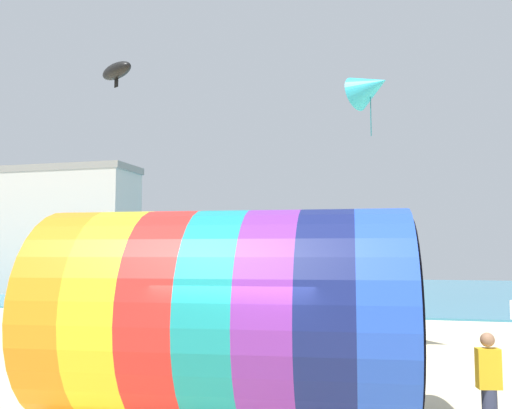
# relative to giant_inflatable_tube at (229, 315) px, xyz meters

# --- Properties ---
(sea) EXTENTS (120.00, 40.00, 0.10)m
(sea) POSITION_rel_giant_inflatable_tube_xyz_m (0.57, 37.36, -1.83)
(sea) COLOR teal
(sea) RESTS_ON ground
(giant_inflatable_tube) EXTENTS (6.69, 4.33, 3.76)m
(giant_inflatable_tube) POSITION_rel_giant_inflatable_tube_xyz_m (0.00, 0.00, 0.00)
(giant_inflatable_tube) COLOR orange
(giant_inflatable_tube) RESTS_ON ground
(kite_handler) EXTENTS (0.40, 0.29, 1.72)m
(kite_handler) POSITION_rel_giant_inflatable_tube_xyz_m (4.32, 0.07, -1.00)
(kite_handler) COLOR #383D56
(kite_handler) RESTS_ON ground
(kite_black_parafoil) EXTENTS (1.61, 1.37, 0.83)m
(kite_black_parafoil) POSITION_rel_giant_inflatable_tube_xyz_m (-5.33, 5.42, 6.65)
(kite_black_parafoil) COLOR black
(kite_cyan_delta) EXTENTS (1.65, 1.57, 2.12)m
(kite_cyan_delta) POSITION_rel_giant_inflatable_tube_xyz_m (2.15, 7.19, 6.08)
(kite_cyan_delta) COLOR #2DB2C6
(promenade_building) EXTENTS (13.93, 4.10, 9.42)m
(promenade_building) POSITION_rel_giant_inflatable_tube_xyz_m (-22.98, 27.20, 2.84)
(promenade_building) COLOR beige
(promenade_building) RESTS_ON ground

